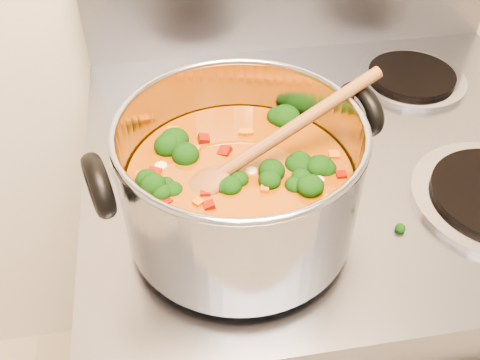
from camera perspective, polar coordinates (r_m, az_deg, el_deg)
The scene contains 4 objects.
electric_range at distance 1.16m, azimuth 7.43°, elevation -13.74°, with size 0.75×0.68×1.08m.
stockpot at distance 0.62m, azimuth 0.06°, elevation -0.31°, with size 0.34×0.28×0.17m.
wooden_spoon at distance 0.60m, azimuth 1.00°, elevation 2.61°, with size 0.25×0.10×0.11m.
cooktop_crumbs at distance 0.74m, azimuth 5.13°, elevation -0.27°, with size 0.23×0.23×0.01m.
Camera 1 is at (-0.29, 0.57, 1.43)m, focal length 40.00 mm.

